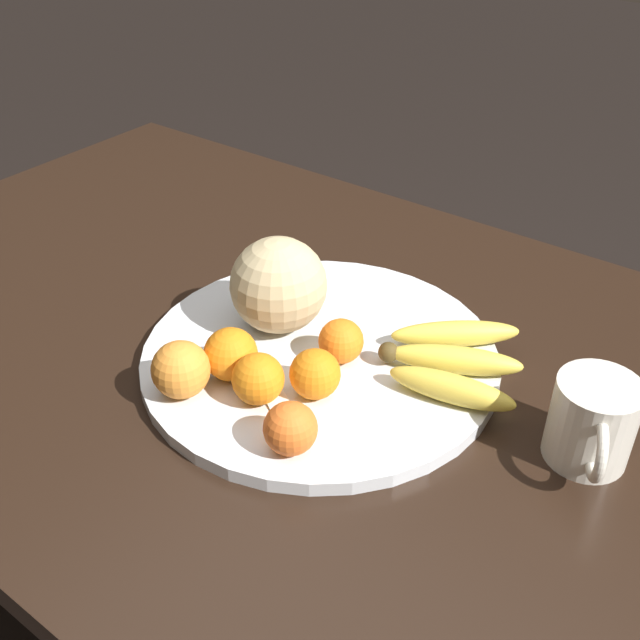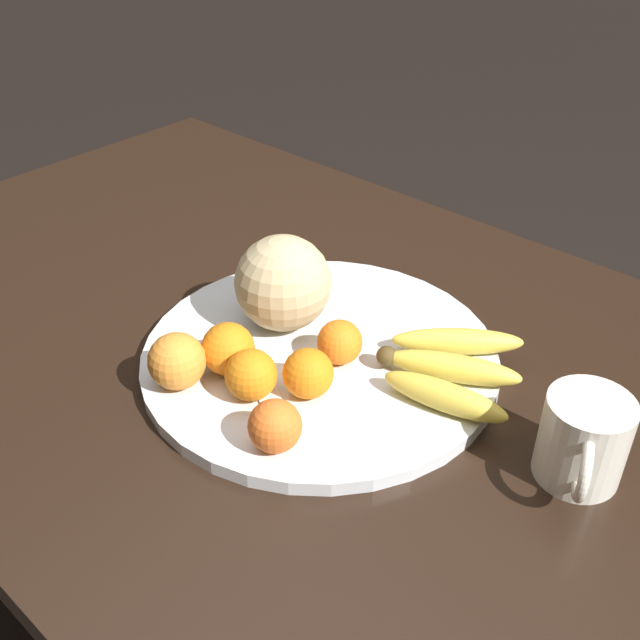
{
  "view_description": "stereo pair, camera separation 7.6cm",
  "coord_description": "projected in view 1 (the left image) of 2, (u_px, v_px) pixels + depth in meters",
  "views": [
    {
      "loc": [
        0.5,
        -0.65,
        1.34
      ],
      "look_at": [
        0.03,
        -0.01,
        0.79
      ],
      "focal_mm": 42.0,
      "sensor_mm": 36.0,
      "label": 1
    },
    {
      "loc": [
        0.56,
        -0.6,
        1.34
      ],
      "look_at": [
        0.03,
        -0.01,
        0.79
      ],
      "focal_mm": 42.0,
      "sensor_mm": 36.0,
      "label": 2
    }
  ],
  "objects": [
    {
      "name": "orange_back_right",
      "position": [
        341.0,
        341.0,
        0.96
      ],
      "size": [
        0.06,
        0.06,
        0.06
      ],
      "color": "orange",
      "rests_on": "fruit_bowl"
    },
    {
      "name": "banana_bunch",
      "position": [
        452.0,
        359.0,
        0.95
      ],
      "size": [
        0.21,
        0.21,
        0.04
      ],
      "rotation": [
        0.0,
        0.0,
        6.73
      ],
      "color": "#473819",
      "rests_on": "fruit_bowl"
    },
    {
      "name": "orange_top_small",
      "position": [
        181.0,
        370.0,
        0.9
      ],
      "size": [
        0.07,
        0.07,
        0.07
      ],
      "color": "orange",
      "rests_on": "fruit_bowl"
    },
    {
      "name": "orange_front_right",
      "position": [
        231.0,
        354.0,
        0.93
      ],
      "size": [
        0.07,
        0.07,
        0.07
      ],
      "color": "orange",
      "rests_on": "fruit_bowl"
    },
    {
      "name": "produce_tag",
      "position": [
        284.0,
        413.0,
        0.89
      ],
      "size": [
        0.09,
        0.07,
        0.0
      ],
      "rotation": [
        0.0,
        0.0,
        -0.53
      ],
      "color": "white",
      "rests_on": "fruit_bowl"
    },
    {
      "name": "orange_mid_center",
      "position": [
        290.0,
        428.0,
        0.83
      ],
      "size": [
        0.06,
        0.06,
        0.06
      ],
      "color": "orange",
      "rests_on": "fruit_bowl"
    },
    {
      "name": "orange_front_left",
      "position": [
        315.0,
        374.0,
        0.9
      ],
      "size": [
        0.06,
        0.06,
        0.06
      ],
      "color": "orange",
      "rests_on": "fruit_bowl"
    },
    {
      "name": "melon",
      "position": [
        279.0,
        284.0,
        1.0
      ],
      "size": [
        0.13,
        0.13,
        0.13
      ],
      "color": "tan",
      "rests_on": "fruit_bowl"
    },
    {
      "name": "kitchen_table",
      "position": [
        310.0,
        395.0,
        1.07
      ],
      "size": [
        1.66,
        0.96,
        0.72
      ],
      "color": "black",
      "rests_on": "ground_plane"
    },
    {
      "name": "ceramic_mug",
      "position": [
        592.0,
        423.0,
        0.83
      ],
      "size": [
        0.09,
        0.13,
        0.1
      ],
      "rotation": [
        0.0,
        0.0,
        5.13
      ],
      "color": "beige",
      "rests_on": "kitchen_table"
    },
    {
      "name": "fruit_bowl",
      "position": [
        320.0,
        356.0,
        1.0
      ],
      "size": [
        0.47,
        0.47,
        0.02
      ],
      "color": "silver",
      "rests_on": "kitchen_table"
    },
    {
      "name": "orange_back_left",
      "position": [
        258.0,
        379.0,
        0.89
      ],
      "size": [
        0.06,
        0.06,
        0.06
      ],
      "color": "orange",
      "rests_on": "fruit_bowl"
    }
  ]
}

